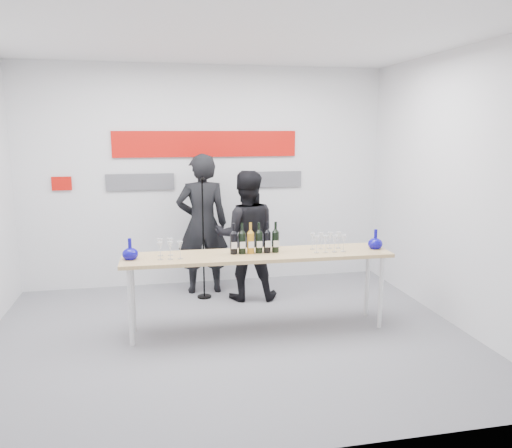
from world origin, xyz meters
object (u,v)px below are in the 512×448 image
tasting_table (258,259)px  presenter_left (202,224)px  mic_stand (204,262)px  presenter_right (246,236)px

tasting_table → presenter_left: size_ratio=1.55×
mic_stand → presenter_left: bearing=92.4°
tasting_table → presenter_right: size_ratio=1.73×
tasting_table → mic_stand: 1.29m
tasting_table → presenter_right: bearing=87.9°
presenter_left → tasting_table: bearing=107.9°
tasting_table → presenter_right: presenter_right is taller
presenter_right → mic_stand: 0.64m
mic_stand → presenter_right: bearing=-6.9°
presenter_right → mic_stand: presenter_right is taller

